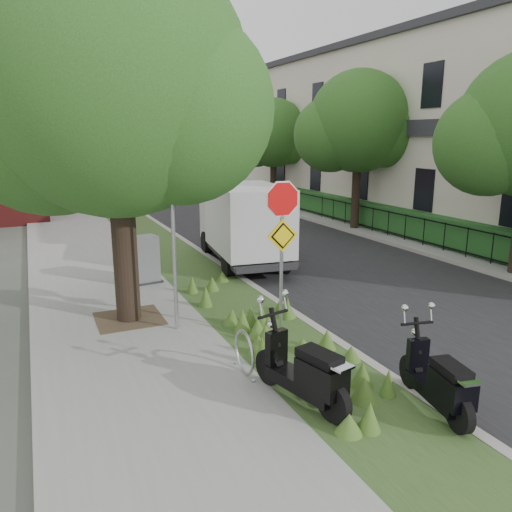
{
  "coord_description": "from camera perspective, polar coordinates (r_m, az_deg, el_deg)",
  "views": [
    {
      "loc": [
        -5.7,
        -7.73,
        4.04
      ],
      "look_at": [
        -1.07,
        2.54,
        1.3
      ],
      "focal_mm": 35.0,
      "sensor_mm": 36.0,
      "label": 1
    }
  ],
  "objects": [
    {
      "name": "kerb_far",
      "position": [
        21.88,
        10.08,
        2.99
      ],
      "size": [
        0.2,
        60.0,
        0.13
      ],
      "primitive_type": "cube",
      "color": "#9E9991",
      "rests_on": "ground"
    },
    {
      "name": "ground",
      "position": [
        10.42,
        11.32,
        -9.43
      ],
      "size": [
        120.0,
        120.0,
        0.0
      ],
      "primitive_type": "plane",
      "color": "#4C5147",
      "rests_on": "ground"
    },
    {
      "name": "bare_post",
      "position": [
        10.03,
        -9.42,
        2.46
      ],
      "size": [
        0.08,
        0.08,
        4.0
      ],
      "color": "#A5A8AD",
      "rests_on": "ground"
    },
    {
      "name": "utility_cabinet",
      "position": [
        13.84,
        -12.91,
        -0.52
      ],
      "size": [
        1.03,
        0.75,
        1.27
      ],
      "color": "#262628",
      "rests_on": "ground"
    },
    {
      "name": "verge",
      "position": [
        18.65,
        -10.72,
        1.11
      ],
      "size": [
        2.0,
        60.0,
        0.12
      ],
      "primitive_type": "cube",
      "color": "#304D21",
      "rests_on": "ground"
    },
    {
      "name": "far_tree_c",
      "position": [
        28.7,
        1.88,
        13.49
      ],
      "size": [
        4.37,
        3.89,
        5.93
      ],
      "color": "black",
      "rests_on": "ground"
    },
    {
      "name": "fence_far",
      "position": [
        22.18,
        11.64,
        4.65
      ],
      "size": [
        0.04,
        24.0,
        1.0
      ],
      "color": "black",
      "rests_on": "ground"
    },
    {
      "name": "street_tree_main",
      "position": [
        10.74,
        -16.31,
        17.23
      ],
      "size": [
        6.21,
        5.54,
        7.66
      ],
      "color": "black",
      "rests_on": "ground"
    },
    {
      "name": "sign_assembly",
      "position": [
        9.51,
        3.02,
        3.28
      ],
      "size": [
        0.94,
        0.08,
        3.22
      ],
      "color": "#A5A8AD",
      "rests_on": "ground"
    },
    {
      "name": "road",
      "position": [
        20.15,
        1.81,
        2.12
      ],
      "size": [
        7.0,
        60.0,
        0.01
      ],
      "primitive_type": "cube",
      "color": "black",
      "rests_on": "ground"
    },
    {
      "name": "box_truck",
      "position": [
        15.65,
        -1.41,
        4.04
      ],
      "size": [
        2.45,
        5.01,
        2.18
      ],
      "color": "#262628",
      "rests_on": "ground"
    },
    {
      "name": "bike_hoop",
      "position": [
        8.5,
        -1.36,
        -10.95
      ],
      "size": [
        0.06,
        0.78,
        0.77
      ],
      "color": "#A5A8AD",
      "rests_on": "ground"
    },
    {
      "name": "hedge_far",
      "position": [
        22.59,
        13.09,
        4.74
      ],
      "size": [
        1.0,
        24.0,
        1.1
      ],
      "primitive_type": "cube",
      "color": "#214C1B",
      "rests_on": "footpath_far"
    },
    {
      "name": "footpath_far",
      "position": [
        22.87,
        13.61,
        3.27
      ],
      "size": [
        3.2,
        60.0,
        0.12
      ],
      "primitive_type": "cube",
      "color": "gray",
      "rests_on": "ground"
    },
    {
      "name": "scooter_near",
      "position": [
        7.54,
        6.18,
        -13.76
      ],
      "size": [
        0.72,
        1.95,
        0.94
      ],
      "color": "black",
      "rests_on": "ground"
    },
    {
      "name": "far_tree_b",
      "position": [
        21.81,
        11.47,
        14.27
      ],
      "size": [
        4.83,
        4.31,
        6.56
      ],
      "color": "black",
      "rests_on": "ground"
    },
    {
      "name": "kerb_near",
      "position": [
        18.9,
        -7.77,
        1.4
      ],
      "size": [
        0.2,
        60.0,
        0.13
      ],
      "primitive_type": "cube",
      "color": "#9E9991",
      "rests_on": "ground"
    },
    {
      "name": "sidewalk_near",
      "position": [
        18.22,
        -19.13,
        0.29
      ],
      "size": [
        3.5,
        60.0,
        0.12
      ],
      "primitive_type": "cube",
      "color": "gray",
      "rests_on": "ground"
    },
    {
      "name": "scooter_far",
      "position": [
        7.79,
        20.5,
        -13.97
      ],
      "size": [
        0.61,
        1.79,
        0.86
      ],
      "color": "black",
      "rests_on": "ground"
    },
    {
      "name": "terrace_houses",
      "position": [
        24.69,
        20.37,
        13.12
      ],
      "size": [
        7.4,
        26.4,
        8.2
      ],
      "color": "beige",
      "rests_on": "ground"
    }
  ]
}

